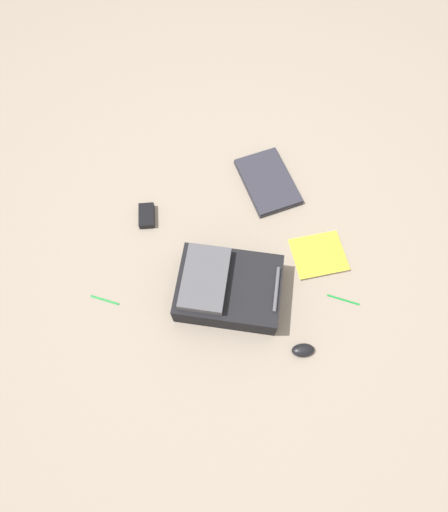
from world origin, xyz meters
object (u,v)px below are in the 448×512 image
object	(u,v)px
backpack	(226,287)
laptop	(268,181)
computer_mouse	(303,350)
power_brick	(147,216)
pen_black	(343,300)
pen_blue	(105,300)
book_manual	(318,255)

from	to	relation	value
backpack	laptop	distance (m)	0.64
computer_mouse	power_brick	xyz separation A→B (m)	(0.62, 0.75, -0.00)
backpack	pen_black	bearing A→B (deg)	-90.81
pen_blue	pen_black	bearing A→B (deg)	-87.25
backpack	power_brick	bearing A→B (deg)	47.23
backpack	pen_blue	world-z (taller)	backpack
computer_mouse	power_brick	size ratio (longest dim) A/B	0.76
pen_black	laptop	bearing A→B (deg)	29.31
power_brick	pen_blue	bearing A→B (deg)	162.28
laptop	pen_black	world-z (taller)	laptop
power_brick	pen_black	distance (m)	1.02
backpack	laptop	size ratio (longest dim) A/B	1.13
laptop	power_brick	distance (m)	0.64
backpack	book_manual	bearing A→B (deg)	-64.29
laptop	power_brick	bearing A→B (deg)	111.15
power_brick	book_manual	bearing A→B (deg)	-101.47
power_brick	pen_blue	world-z (taller)	power_brick
power_brick	pen_black	size ratio (longest dim) A/B	0.86
laptop	power_brick	size ratio (longest dim) A/B	3.31
backpack	computer_mouse	world-z (taller)	backpack
book_manual	pen_black	bearing A→B (deg)	-154.13
book_manual	power_brick	size ratio (longest dim) A/B	2.25
pen_blue	backpack	bearing A→B (deg)	-83.80
laptop	book_manual	distance (m)	0.47
computer_mouse	pen_blue	xyz separation A→B (m)	(0.19, 0.89, -0.01)
laptop	book_manual	size ratio (longest dim) A/B	1.47
book_manual	power_brick	world-z (taller)	power_brick
computer_mouse	power_brick	bearing A→B (deg)	41.96
pen_blue	laptop	bearing A→B (deg)	-47.80
computer_mouse	pen_black	size ratio (longest dim) A/B	0.66
backpack	power_brick	xyz separation A→B (m)	(0.38, 0.41, -0.06)
backpack	pen_black	size ratio (longest dim) A/B	3.22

